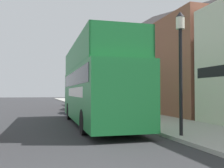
# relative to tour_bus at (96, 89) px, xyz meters

# --- Properties ---
(ground_plane) EXTENTS (144.00, 144.00, 0.00)m
(ground_plane) POSITION_rel_tour_bus_xyz_m (-3.05, 10.39, -1.92)
(ground_plane) COLOR #333335
(sidewalk) EXTENTS (3.84, 108.00, 0.14)m
(sidewalk) POSITION_rel_tour_bus_xyz_m (3.60, 7.39, -1.85)
(sidewalk) COLOR #ADAAA3
(sidewalk) RESTS_ON ground_plane
(brick_terrace_rear) EXTENTS (6.00, 22.89, 9.65)m
(brick_terrace_rear) POSITION_rel_tour_bus_xyz_m (8.52, 10.89, 2.91)
(brick_terrace_rear) COLOR #935642
(brick_terrace_rear) RESTS_ON ground_plane
(tour_bus) EXTENTS (2.75, 10.60, 4.29)m
(tour_bus) POSITION_rel_tour_bus_xyz_m (0.00, 0.00, 0.00)
(tour_bus) COLOR #1E7A38
(tour_bus) RESTS_ON ground_plane
(parked_car_ahead_of_bus) EXTENTS (1.98, 4.17, 1.49)m
(parked_car_ahead_of_bus) POSITION_rel_tour_bus_xyz_m (0.54, 7.94, -1.22)
(parked_car_ahead_of_bus) COLOR navy
(parked_car_ahead_of_bus) RESTS_ON ground_plane
(lamp_post_nearest) EXTENTS (0.35, 0.35, 4.68)m
(lamp_post_nearest) POSITION_rel_tour_bus_xyz_m (2.12, -5.13, 1.45)
(lamp_post_nearest) COLOR black
(lamp_post_nearest) RESTS_ON sidewalk
(lamp_post_second) EXTENTS (0.35, 0.35, 4.74)m
(lamp_post_second) POSITION_rel_tour_bus_xyz_m (2.31, 2.75, 1.49)
(lamp_post_second) COLOR black
(lamp_post_second) RESTS_ON sidewalk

